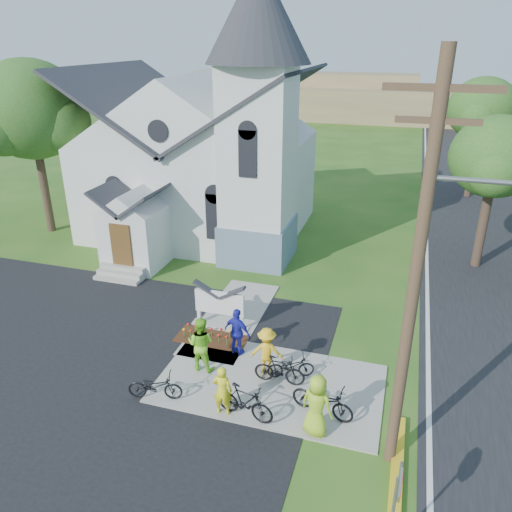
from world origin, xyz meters
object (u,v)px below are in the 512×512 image
(church_sign, at_px, (220,303))
(utility_pole, at_px, (419,272))
(stop_sign, at_px, (398,493))
(cyclist_3, at_px, (267,351))
(cyclist_0, at_px, (222,390))
(bike_2, at_px, (291,366))
(cyclist_4, at_px, (317,405))
(bike_0, at_px, (155,386))
(bike_3, at_px, (245,402))
(cyclist_2, at_px, (237,332))
(bike_4, at_px, (323,400))
(bike_1, at_px, (280,370))
(cyclist_1, at_px, (201,344))

(church_sign, relative_size, utility_pole, 0.22)
(stop_sign, bearing_deg, cyclist_3, 128.82)
(utility_pole, relative_size, cyclist_0, 6.31)
(church_sign, height_order, stop_sign, stop_sign)
(bike_2, bearing_deg, cyclist_4, -172.12)
(cyclist_3, xyz_separation_m, cyclist_4, (2.03, -2.21, 0.12))
(church_sign, height_order, cyclist_4, cyclist_4)
(bike_0, height_order, bike_3, bike_3)
(church_sign, height_order, cyclist_2, cyclist_2)
(cyclist_2, bearing_deg, church_sign, -34.12)
(stop_sign, relative_size, bike_4, 1.31)
(stop_sign, xyz_separation_m, cyclist_4, (-2.16, 3.00, -0.80))
(cyclist_2, xyz_separation_m, cyclist_4, (3.27, -2.90, 0.07))
(bike_1, bearing_deg, bike_0, 116.34)
(bike_0, distance_m, bike_4, 4.98)
(stop_sign, xyz_separation_m, bike_1, (-3.65, 4.79, -1.24))
(bike_0, relative_size, cyclist_3, 1.02)
(bike_2, xyz_separation_m, bike_4, (1.28, -1.42, 0.10))
(cyclist_2, bearing_deg, bike_4, 164.26)
(utility_pole, bearing_deg, bike_3, 175.85)
(cyclist_2, relative_size, bike_4, 0.92)
(cyclist_0, bearing_deg, bike_4, -169.15)
(cyclist_2, relative_size, cyclist_3, 1.07)
(cyclist_4, bearing_deg, bike_1, -31.92)
(church_sign, distance_m, bike_3, 5.05)
(bike_0, bearing_deg, church_sign, -18.28)
(church_sign, xyz_separation_m, stop_sign, (6.63, -7.40, 0.75))
(bike_1, relative_size, cyclist_4, 0.87)
(cyclist_0, distance_m, bike_0, 2.19)
(bike_2, relative_size, cyclist_3, 0.93)
(cyclist_3, bearing_deg, stop_sign, 118.99)
(church_sign, height_order, bike_0, church_sign)
(bike_3, distance_m, bike_4, 2.23)
(bike_1, height_order, bike_3, bike_3)
(bike_3, xyz_separation_m, bike_4, (2.09, 0.78, -0.04))
(bike_4, bearing_deg, bike_0, 112.61)
(bike_0, distance_m, cyclist_4, 4.90)
(bike_0, relative_size, bike_4, 0.88)
(cyclist_2, bearing_deg, cyclist_3, 167.40)
(church_sign, xyz_separation_m, cyclist_2, (1.21, -1.50, -0.11))
(bike_0, xyz_separation_m, cyclist_2, (1.61, 2.90, 0.43))
(utility_pole, distance_m, cyclist_1, 7.91)
(cyclist_1, relative_size, cyclist_3, 1.15)
(stop_sign, distance_m, cyclist_0, 5.80)
(stop_sign, bearing_deg, cyclist_2, 132.57)
(church_sign, bearing_deg, utility_pole, -35.60)
(cyclist_0, height_order, bike_1, cyclist_0)
(bike_0, bearing_deg, bike_2, -71.93)
(bike_0, xyz_separation_m, cyclist_1, (0.74, 1.80, 0.50))
(cyclist_3, bearing_deg, bike_4, 135.77)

